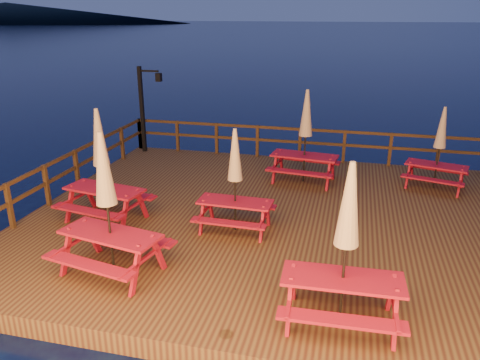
{
  "coord_description": "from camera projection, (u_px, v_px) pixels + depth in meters",
  "views": [
    {
      "loc": [
        1.64,
        -10.44,
        5.16
      ],
      "look_at": [
        -1.05,
        0.6,
        1.05
      ],
      "focal_mm": 35.0,
      "sensor_mm": 36.0,
      "label": 1
    }
  ],
  "objects": [
    {
      "name": "headland_left",
      "position": [
        7.0,
        13.0,
        219.32
      ],
      "size": [
        180.0,
        84.0,
        9.0
      ],
      "primitive_type": "ellipsoid",
      "color": "black",
      "rests_on": "ground"
    },
    {
      "name": "picnic_table_2",
      "position": [
        346.0,
        243.0,
        7.14
      ],
      "size": [
        1.96,
        1.64,
        2.73
      ],
      "rotation": [
        0.0,
        0.0,
        0.03
      ],
      "color": "maroon",
      "rests_on": "deck"
    },
    {
      "name": "picnic_table_1",
      "position": [
        305.0,
        135.0,
        13.42
      ],
      "size": [
        2.08,
        1.78,
        2.72
      ],
      "rotation": [
        0.0,
        0.0,
        -0.12
      ],
      "color": "maroon",
      "rests_on": "deck"
    },
    {
      "name": "deck_piles",
      "position": [
        275.0,
        242.0,
        11.76
      ],
      "size": [
        11.44,
        9.44,
        1.4
      ],
      "color": "#3C2813",
      "rests_on": "ground"
    },
    {
      "name": "railing",
      "position": [
        287.0,
        165.0,
        12.88
      ],
      "size": [
        11.8,
        9.75,
        1.1
      ],
      "color": "#3C2813",
      "rests_on": "deck"
    },
    {
      "name": "deck",
      "position": [
        275.0,
        224.0,
        11.59
      ],
      "size": [
        12.0,
        10.0,
        0.4
      ],
      "primitive_type": "cube",
      "color": "#412115",
      "rests_on": "ground"
    },
    {
      "name": "picnic_table_5",
      "position": [
        107.0,
        203.0,
        8.59
      ],
      "size": [
        2.22,
        1.95,
        2.78
      ],
      "rotation": [
        0.0,
        0.0,
        -0.2
      ],
      "color": "maroon",
      "rests_on": "deck"
    },
    {
      "name": "ground",
      "position": [
        275.0,
        231.0,
        11.66
      ],
      "size": [
        500.0,
        500.0,
        0.0
      ],
      "primitive_type": "plane",
      "color": "black",
      "rests_on": "ground"
    },
    {
      "name": "picnic_table_4",
      "position": [
        102.0,
        164.0,
        10.85
      ],
      "size": [
        2.14,
        1.86,
        2.72
      ],
      "rotation": [
        0.0,
        0.0,
        -0.17
      ],
      "color": "maroon",
      "rests_on": "deck"
    },
    {
      "name": "picnic_table_3",
      "position": [
        235.0,
        179.0,
        10.39
      ],
      "size": [
        1.71,
        1.42,
        2.4
      ],
      "rotation": [
        0.0,
        0.0,
        -0.03
      ],
      "color": "maroon",
      "rests_on": "deck"
    },
    {
      "name": "picnic_table_0",
      "position": [
        439.0,
        147.0,
        12.96
      ],
      "size": [
        1.95,
        1.75,
        2.34
      ],
      "rotation": [
        0.0,
        0.0,
        -0.29
      ],
      "color": "maroon",
      "rests_on": "deck"
    },
    {
      "name": "lamp_post",
      "position": [
        146.0,
        102.0,
        16.27
      ],
      "size": [
        0.85,
        0.18,
        3.0
      ],
      "color": "black",
      "rests_on": "deck"
    }
  ]
}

